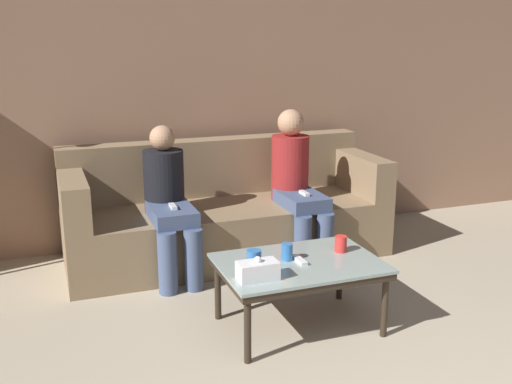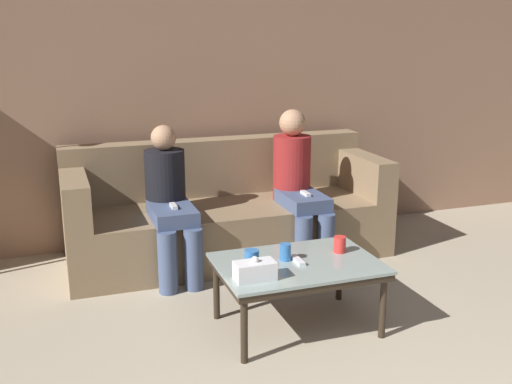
% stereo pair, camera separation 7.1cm
% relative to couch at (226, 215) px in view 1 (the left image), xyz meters
% --- Properties ---
extents(wall_back, '(12.00, 0.06, 2.60)m').
position_rel_couch_xyz_m(wall_back, '(0.00, 0.50, 0.97)').
color(wall_back, '#9E755B').
rests_on(wall_back, ground_plane).
extents(couch, '(2.46, 0.86, 0.89)m').
position_rel_couch_xyz_m(couch, '(0.00, 0.00, 0.00)').
color(couch, '#897051').
rests_on(couch, ground_plane).
extents(coffee_table, '(0.94, 0.65, 0.42)m').
position_rel_couch_xyz_m(coffee_table, '(0.04, -1.32, 0.05)').
color(coffee_table, '#8C9E99').
rests_on(coffee_table, ground_plane).
extents(cup_near_left, '(0.07, 0.07, 0.10)m').
position_rel_couch_xyz_m(cup_near_left, '(-0.02, -1.27, 0.14)').
color(cup_near_left, '#3372BF').
rests_on(cup_near_left, coffee_table).
extents(cup_near_right, '(0.07, 0.07, 0.10)m').
position_rel_couch_xyz_m(cup_near_right, '(0.34, -1.26, 0.14)').
color(cup_near_right, red).
rests_on(cup_near_right, coffee_table).
extents(cup_far_center, '(0.08, 0.08, 0.11)m').
position_rel_couch_xyz_m(cup_far_center, '(-0.25, -1.34, 0.15)').
color(cup_far_center, '#3372BF').
rests_on(cup_far_center, coffee_table).
extents(tissue_box, '(0.22, 0.12, 0.13)m').
position_rel_couch_xyz_m(tissue_box, '(-0.28, -1.48, 0.14)').
color(tissue_box, white).
rests_on(tissue_box, coffee_table).
extents(game_remote, '(0.04, 0.15, 0.02)m').
position_rel_couch_xyz_m(game_remote, '(0.04, -1.32, 0.10)').
color(game_remote, white).
rests_on(game_remote, coffee_table).
extents(seated_person_left_end, '(0.31, 0.68, 1.07)m').
position_rel_couch_xyz_m(seated_person_left_end, '(-0.50, -0.25, 0.24)').
color(seated_person_left_end, '#47567A').
rests_on(seated_person_left_end, ground_plane).
extents(seated_person_mid_left, '(0.31, 0.66, 1.15)m').
position_rel_couch_xyz_m(seated_person_mid_left, '(0.50, -0.23, 0.28)').
color(seated_person_mid_left, '#47567A').
rests_on(seated_person_mid_left, ground_plane).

